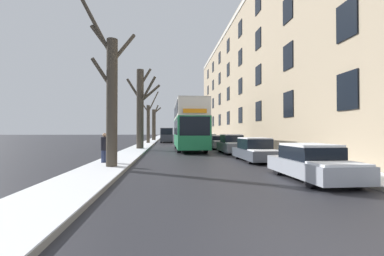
# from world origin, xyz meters

# --- Properties ---
(sidewalk_left) EXTENTS (2.14, 130.00, 0.16)m
(sidewalk_left) POSITION_xyz_m (-5.14, 53.00, 0.08)
(sidewalk_left) COLOR gray
(sidewalk_left) RESTS_ON ground
(sidewalk_right) EXTENTS (2.14, 130.00, 0.16)m
(sidewalk_right) POSITION_xyz_m (5.14, 53.00, 0.08)
(sidewalk_right) COLOR gray
(sidewalk_right) RESTS_ON ground
(terrace_facade_right) EXTENTS (9.10, 53.38, 16.72)m
(terrace_facade_right) POSITION_xyz_m (10.70, 28.69, 8.36)
(terrace_facade_right) COLOR tan
(terrace_facade_right) RESTS_ON ground
(bare_tree_left_0) EXTENTS (2.58, 1.12, 8.14)m
(bare_tree_left_0) POSITION_xyz_m (-4.86, 9.15, 3.47)
(bare_tree_left_0) COLOR #423A30
(bare_tree_left_0) RESTS_ON ground
(bare_tree_left_1) EXTENTS (3.44, 2.09, 7.97)m
(bare_tree_left_1) POSITION_xyz_m (-4.80, 22.09, 4.19)
(bare_tree_left_1) COLOR #423A30
(bare_tree_left_1) RESTS_ON ground
(bare_tree_left_2) EXTENTS (2.62, 2.55, 7.70)m
(bare_tree_left_2) POSITION_xyz_m (-4.97, 34.79, 3.21)
(bare_tree_left_2) COLOR #423A30
(bare_tree_left_2) RESTS_ON ground
(bare_tree_left_3) EXTENTS (1.84, 2.17, 7.12)m
(bare_tree_left_3) POSITION_xyz_m (-4.80, 47.76, 3.37)
(bare_tree_left_3) COLOR #423A30
(bare_tree_left_3) RESTS_ON ground
(double_decker_bus) EXTENTS (2.63, 10.13, 4.53)m
(double_decker_bus) POSITION_xyz_m (-0.13, 21.32, 2.56)
(double_decker_bus) COLOR #1E7A47
(double_decker_bus) RESTS_ON ground
(parked_car_0) EXTENTS (1.76, 4.03, 1.31)m
(parked_car_0) POSITION_xyz_m (3.03, 5.80, 0.61)
(parked_car_0) COLOR #9EA3AD
(parked_car_0) RESTS_ON ground
(parked_car_1) EXTENTS (1.77, 4.30, 1.41)m
(parked_car_1) POSITION_xyz_m (3.03, 11.89, 0.65)
(parked_car_1) COLOR #474C56
(parked_car_1) RESTS_ON ground
(parked_car_2) EXTENTS (1.73, 4.00, 1.55)m
(parked_car_2) POSITION_xyz_m (3.03, 17.46, 0.71)
(parked_car_2) COLOR slate
(parked_car_2) RESTS_ON ground
(parked_car_3) EXTENTS (1.71, 4.09, 1.42)m
(parked_car_3) POSITION_xyz_m (3.03, 23.16, 0.66)
(parked_car_3) COLOR slate
(parked_car_3) RESTS_ON ground
(parked_car_4) EXTENTS (1.77, 4.56, 1.49)m
(parked_car_4) POSITION_xyz_m (3.03, 29.02, 0.69)
(parked_car_4) COLOR navy
(parked_car_4) RESTS_ON ground
(oncoming_van) EXTENTS (1.94, 5.57, 2.37)m
(oncoming_van) POSITION_xyz_m (-2.32, 39.65, 1.28)
(oncoming_van) COLOR #333842
(oncoming_van) RESTS_ON ground
(pedestrian_left_sidewalk) EXTENTS (0.37, 0.37, 1.70)m
(pedestrian_left_sidewalk) POSITION_xyz_m (-5.50, 10.68, 0.93)
(pedestrian_left_sidewalk) COLOR navy
(pedestrian_left_sidewalk) RESTS_ON ground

